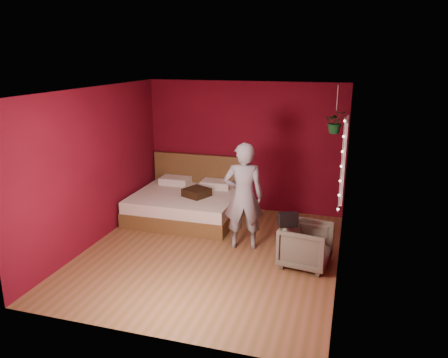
% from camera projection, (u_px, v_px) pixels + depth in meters
% --- Properties ---
extents(floor, '(4.50, 4.50, 0.00)m').
position_uv_depth(floor, '(210.00, 253.00, 7.07)').
color(floor, brown).
rests_on(floor, ground).
extents(room_walls, '(4.04, 4.54, 2.62)m').
position_uv_depth(room_walls, '(209.00, 152.00, 6.60)').
color(room_walls, '#610A17').
rests_on(room_walls, ground).
extents(window, '(0.05, 0.97, 1.27)m').
position_uv_depth(window, '(344.00, 159.00, 6.94)').
color(window, white).
rests_on(window, room_walls).
extents(fairy_lights, '(0.04, 0.04, 1.45)m').
position_uv_depth(fairy_lights, '(341.00, 166.00, 6.47)').
color(fairy_lights, silver).
rests_on(fairy_lights, room_walls).
extents(bed, '(2.00, 1.70, 1.10)m').
position_uv_depth(bed, '(188.00, 203.00, 8.57)').
color(bed, brown).
rests_on(bed, ground).
extents(person, '(0.73, 0.56, 1.77)m').
position_uv_depth(person, '(243.00, 196.00, 7.05)').
color(person, gray).
rests_on(person, ground).
extents(armchair, '(0.81, 0.80, 0.66)m').
position_uv_depth(armchair, '(306.00, 245.00, 6.58)').
color(armchair, '#555543').
rests_on(armchair, ground).
extents(handbag, '(0.31, 0.24, 0.20)m').
position_uv_depth(handbag, '(288.00, 219.00, 6.42)').
color(handbag, black).
rests_on(handbag, armchair).
extents(throw_pillow, '(0.55, 0.55, 0.15)m').
position_uv_depth(throw_pillow, '(197.00, 192.00, 8.27)').
color(throw_pillow, black).
rests_on(throw_pillow, bed).
extents(hanging_plant, '(0.40, 0.36, 0.82)m').
position_uv_depth(hanging_plant, '(336.00, 122.00, 7.46)').
color(hanging_plant, silver).
rests_on(hanging_plant, room_walls).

